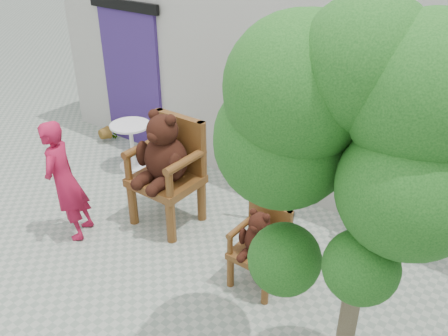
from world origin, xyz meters
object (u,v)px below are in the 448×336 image
at_px(chair_big, 166,160).
at_px(person, 65,181).
at_px(cafe_table, 132,140).
at_px(stool_bucket, 386,196).
at_px(chair_small, 260,241).
at_px(display_stand, 278,181).
at_px(tree, 355,118).

xyz_separation_m(chair_big, person, (-0.76, -0.92, -0.13)).
xyz_separation_m(cafe_table, stool_bucket, (3.71, 0.41, 0.20)).
relative_size(chair_big, chair_small, 1.61).
xyz_separation_m(chair_small, cafe_table, (-2.95, 1.03, -0.11)).
height_order(display_stand, stool_bucket, display_stand).
relative_size(person, cafe_table, 2.08).
distance_m(cafe_table, display_stand, 2.52).
relative_size(chair_big, display_stand, 0.98).
height_order(chair_small, tree, tree).
bearing_deg(person, chair_big, 112.11).
bearing_deg(tree, person, 179.11).
xyz_separation_m(chair_big, display_stand, (1.10, 0.77, -0.28)).
bearing_deg(chair_big, cafe_table, 152.70).
distance_m(person, display_stand, 2.52).
bearing_deg(stool_bucket, display_stand, -162.97).
bearing_deg(stool_bucket, chair_small, -117.95).
xyz_separation_m(chair_small, stool_bucket, (0.76, 1.44, 0.09)).
height_order(cafe_table, tree, tree).
xyz_separation_m(cafe_table, display_stand, (2.51, 0.04, 0.14)).
bearing_deg(tree, display_stand, 130.24).
bearing_deg(display_stand, chair_small, -91.61).
distance_m(chair_small, cafe_table, 3.12).
bearing_deg(tree, stool_bucket, 97.43).
bearing_deg(chair_small, cafe_table, 160.77).
distance_m(chair_big, cafe_table, 1.64).
relative_size(person, tree, 0.47).
bearing_deg(person, chair_small, 76.61).
height_order(chair_small, display_stand, display_stand).
relative_size(display_stand, stool_bucket, 1.04).
bearing_deg(stool_bucket, cafe_table, -173.66).
distance_m(display_stand, stool_bucket, 1.26).
distance_m(stool_bucket, tree, 2.75).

